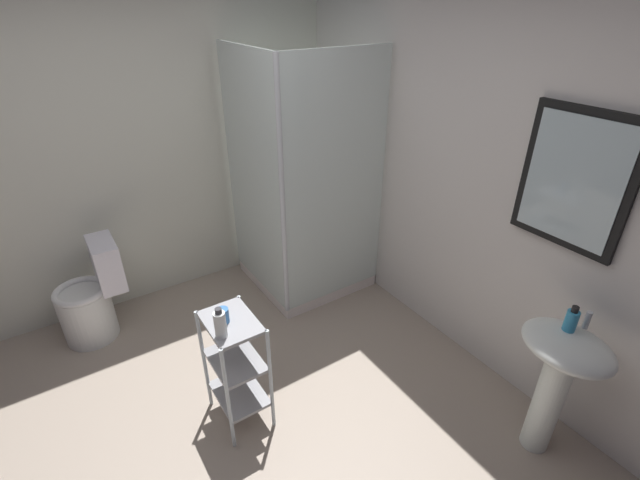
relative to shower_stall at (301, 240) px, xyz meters
The scene contains 11 objects.
ground_plane 1.77m from the shower_stall, 46.25° to the right, with size 4.20×4.20×0.02m, color gray.
wall_back 1.55m from the shower_stall, 27.50° to the left, with size 4.20×0.14×2.50m.
wall_left 1.61m from the shower_stall, 118.61° to the right, with size 0.10×4.20×2.50m, color silver.
shower_stall is the anchor object (origin of this frame).
pedestal_sink 2.14m from the shower_stall, ahead, with size 0.46×0.37×0.81m.
sink_faucet 2.19m from the shower_stall, 10.95° to the left, with size 0.03×0.03×0.10m, color silver.
toilet 1.67m from the shower_stall, 100.47° to the right, with size 0.37×0.49×0.76m.
storage_cart 1.44m from the shower_stall, 46.62° to the right, with size 0.38×0.28×0.74m.
hand_soap_bottle 2.14m from the shower_stall, ahead, with size 0.06×0.06×0.15m.
lotion_bottle_white 1.60m from the shower_stall, 46.43° to the right, with size 0.06×0.06×0.18m.
rinse_cup 1.49m from the shower_stall, 47.86° to the right, with size 0.06×0.06×0.09m, color #3870B2.
Camera 1 is at (1.65, -0.44, 2.30)m, focal length 24.87 mm.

